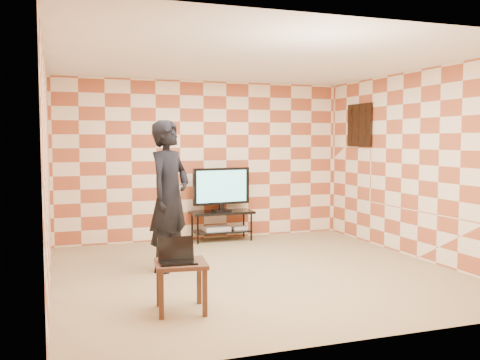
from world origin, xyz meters
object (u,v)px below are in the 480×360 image
Objects in this scene: tv at (222,187)px; person at (169,196)px; side_table at (181,271)px; tv_stand at (222,219)px.

person is at bearing -125.74° from tv.
side_table is at bearing -142.09° from person.
side_table is (-1.49, -3.46, 0.04)m from tv_stand.
tv is at bearing -96.60° from tv_stand.
side_table is 0.28× the size of person.
side_table is (-1.49, -3.45, -0.50)m from tv.
tv is 3.79m from side_table.
tv_stand is at bearing 66.68° from side_table.
tv_stand is 1.05× the size of tv.
person is (-1.25, -1.73, 0.07)m from tv.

